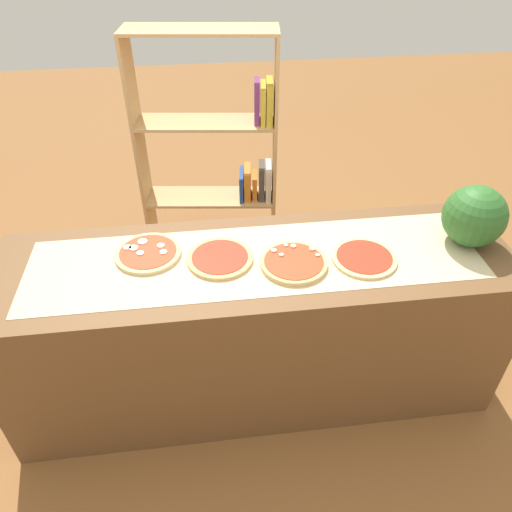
{
  "coord_description": "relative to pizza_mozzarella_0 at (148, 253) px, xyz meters",
  "views": [
    {
      "loc": [
        -0.22,
        -1.74,
        2.28
      ],
      "look_at": [
        0.0,
        0.0,
        0.91
      ],
      "focal_mm": 34.16,
      "sensor_mm": 36.0,
      "label": 1
    }
  ],
  "objects": [
    {
      "name": "bookshelf",
      "position": [
        0.43,
        1.04,
        -0.13
      ],
      "size": [
        0.91,
        0.37,
        1.62
      ],
      "color": "tan",
      "rests_on": "ground_plane"
    },
    {
      "name": "pizza_mushroom_2",
      "position": [
        0.66,
        -0.16,
        0.0
      ],
      "size": [
        0.31,
        0.31,
        0.03
      ],
      "color": "#DBB26B",
      "rests_on": "parchment_paper"
    },
    {
      "name": "parchment_paper",
      "position": [
        0.49,
        -0.1,
        -0.01
      ],
      "size": [
        2.08,
        0.52,
        0.0
      ],
      "primitive_type": "cube",
      "color": "beige",
      "rests_on": "counter"
    },
    {
      "name": "pizza_plain_3",
      "position": [
        0.99,
        -0.16,
        -0.0
      ],
      "size": [
        0.3,
        0.3,
        0.02
      ],
      "color": "#E5C17F",
      "rests_on": "parchment_paper"
    },
    {
      "name": "ground_plane",
      "position": [
        0.49,
        -0.1,
        -0.9
      ],
      "size": [
        12.0,
        12.0,
        0.0
      ],
      "primitive_type": "plane",
      "color": "brown"
    },
    {
      "name": "watermelon",
      "position": [
        1.52,
        -0.08,
        0.13
      ],
      "size": [
        0.29,
        0.29,
        0.29
      ],
      "primitive_type": "sphere",
      "color": "#2D6628",
      "rests_on": "counter"
    },
    {
      "name": "pizza_mozzarella_0",
      "position": [
        0.0,
        0.0,
        0.0
      ],
      "size": [
        0.31,
        0.31,
        0.03
      ],
      "color": "#E5C17F",
      "rests_on": "parchment_paper"
    },
    {
      "name": "counter",
      "position": [
        0.49,
        -0.1,
        -0.46
      ],
      "size": [
        2.43,
        0.71,
        0.89
      ],
      "primitive_type": "cube",
      "color": "brown",
      "rests_on": "ground_plane"
    },
    {
      "name": "pizza_plain_1",
      "position": [
        0.33,
        -0.08,
        -0.0
      ],
      "size": [
        0.3,
        0.3,
        0.02
      ],
      "color": "#DBB26B",
      "rests_on": "parchment_paper"
    }
  ]
}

